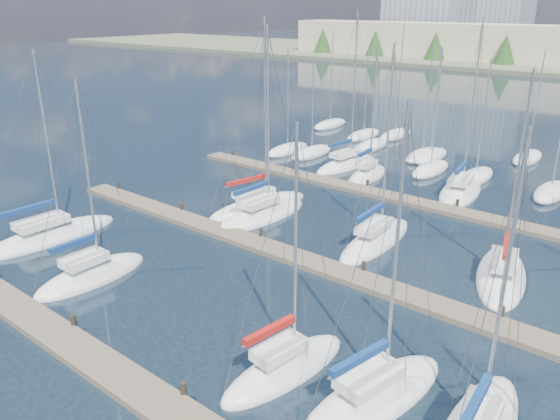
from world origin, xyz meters
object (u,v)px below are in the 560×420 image
Objects in this scene: sailboat_o at (367,175)px; sailboat_c at (92,275)px; sailboat_d at (285,368)px; sailboat_k at (376,240)px; sailboat_i at (259,206)px; sailboat_l at (501,276)px; sailboat_e at (374,397)px; sailboat_b at (50,236)px; sailboat_n at (346,164)px; sailboat_j at (262,214)px; sailboat_p at (460,191)px.

sailboat_c is at bearing -101.80° from sailboat_o.
sailboat_d is 0.86× the size of sailboat_k.
sailboat_o is at bearing 89.51° from sailboat_i.
sailboat_c is 0.96× the size of sailboat_l.
sailboat_o reaches higher than sailboat_d.
sailboat_b is at bearing -169.44° from sailboat_e.
sailboat_n reaches higher than sailboat_b.
sailboat_b is 1.03× the size of sailboat_e.
sailboat_n is at bearing 145.47° from sailboat_o.
sailboat_n is at bearing 101.82° from sailboat_j.
sailboat_n is 1.03× the size of sailboat_p.
sailboat_e is 13.86m from sailboat_l.
sailboat_o is 0.98× the size of sailboat_l.
sailboat_j is at bearing 154.52° from sailboat_e.
sailboat_d is at bearing -93.27° from sailboat_p.
sailboat_n is at bearing 135.74° from sailboat_e.
sailboat_i is at bearing 154.24° from sailboat_e.
sailboat_i is at bearing -108.05° from sailboat_o.
sailboat_l is (0.48, 13.85, -0.01)m from sailboat_e.
sailboat_l reaches higher than sailboat_c.
sailboat_c is 0.89× the size of sailboat_k.
sailboat_j reaches higher than sailboat_o.
sailboat_n is 1.22× the size of sailboat_o.
sailboat_i is at bearing 142.66° from sailboat_j.
sailboat_e is at bearing -107.83° from sailboat_l.
sailboat_k is at bearing -102.03° from sailboat_p.
sailboat_e is at bearing -63.89° from sailboat_k.
sailboat_l is at bearing -2.45° from sailboat_k.
sailboat_d is 4.02m from sailboat_e.
sailboat_e is at bearing 1.04° from sailboat_b.
sailboat_l is at bearing -69.83° from sailboat_p.
sailboat_k is 1.07× the size of sailboat_l.
sailboat_i is at bearing 141.93° from sailboat_d.
sailboat_n is 28.35m from sailboat_b.
sailboat_e reaches higher than sailboat_c.
sailboat_o is (9.60, 25.86, 0.03)m from sailboat_b.
sailboat_p reaches higher than sailboat_l.
sailboat_b is (-8.56, -12.22, -0.01)m from sailboat_j.
sailboat_j is 13.78m from sailboat_c.
sailboat_j is at bearing -101.23° from sailboat_o.
sailboat_k is 8.24m from sailboat_l.
sailboat_l is 18.69m from sailboat_i.
sailboat_e is 22.81m from sailboat_i.
sailboat_j is 0.97× the size of sailboat_i.
sailboat_n is 1.02× the size of sailboat_i.
sailboat_o is at bearing 126.97° from sailboat_l.
sailboat_b is at bearing 168.00° from sailboat_c.
sailboat_p is (-7.80, 13.33, 0.01)m from sailboat_l.
sailboat_i is at bearing 164.53° from sailboat_l.
sailboat_d is 29.50m from sailboat_o.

